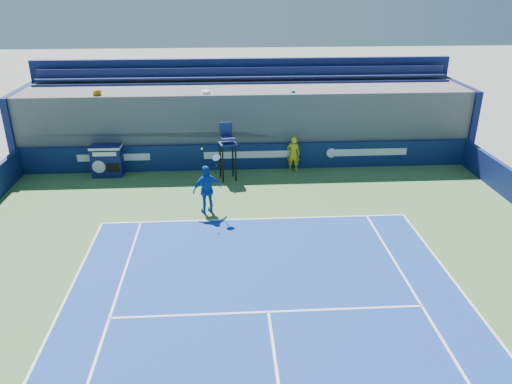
{
  "coord_description": "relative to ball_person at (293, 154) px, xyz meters",
  "views": [
    {
      "loc": [
        -1.01,
        -4.32,
        8.09
      ],
      "look_at": [
        0.0,
        11.5,
        1.25
      ],
      "focal_mm": 35.0,
      "sensor_mm": 36.0,
      "label": 1
    }
  ],
  "objects": [
    {
      "name": "stadium_seating",
      "position": [
        -2.03,
        2.44,
        1.02
      ],
      "size": [
        21.0,
        4.05,
        4.4
      ],
      "color": "#55545A",
      "rests_on": "ground"
    },
    {
      "name": "ball_person",
      "position": [
        0.0,
        0.0,
        0.0
      ],
      "size": [
        0.67,
        0.53,
        1.61
      ],
      "primitive_type": "imported",
      "rotation": [
        0.0,
        0.0,
        2.87
      ],
      "color": "gold",
      "rests_on": "apron"
    },
    {
      "name": "match_clock",
      "position": [
        -8.22,
        -0.06,
        -0.08
      ],
      "size": [
        1.33,
        0.74,
        1.4
      ],
      "color": "#0F144D",
      "rests_on": "ground"
    },
    {
      "name": "back_hoarding",
      "position": [
        -2.01,
        0.4,
        -0.22
      ],
      "size": [
        20.4,
        0.21,
        1.2
      ],
      "color": "#0D1D4A",
      "rests_on": "ground"
    },
    {
      "name": "umpire_chair",
      "position": [
        -2.95,
        -0.79,
        0.71
      ],
      "size": [
        0.83,
        0.83,
        2.48
      ],
      "color": "black",
      "rests_on": "ground"
    },
    {
      "name": "tennis_player",
      "position": [
        -3.74,
        -4.14,
        0.12
      ],
      "size": [
        1.17,
        0.81,
        2.57
      ],
      "color": "#1443A7",
      "rests_on": "apron"
    }
  ]
}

